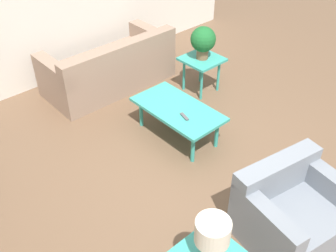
{
  "coord_description": "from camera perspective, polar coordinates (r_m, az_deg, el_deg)",
  "views": [
    {
      "loc": [
        -2.35,
        2.56,
        3.27
      ],
      "look_at": [
        0.3,
        0.16,
        0.55
      ],
      "focal_mm": 42.0,
      "sensor_mm": 36.0,
      "label": 1
    }
  ],
  "objects": [
    {
      "name": "sofa",
      "position": [
        6.2,
        -8.39,
        8.25
      ],
      "size": [
        0.95,
        1.98,
        0.82
      ],
      "rotation": [
        0.0,
        0.0,
        1.57
      ],
      "color": "gray",
      "rests_on": "ground_plane"
    },
    {
      "name": "remote_control",
      "position": [
        4.81,
        2.39,
        1.37
      ],
      "size": [
        0.16,
        0.08,
        0.02
      ],
      "color": "#4C4C51",
      "rests_on": "coffee_table"
    },
    {
      "name": "table_lamp",
      "position": [
        3.06,
        6.46,
        -15.37
      ],
      "size": [
        0.27,
        0.27,
        0.44
      ],
      "color": "#333333",
      "rests_on": "side_table_lamp"
    },
    {
      "name": "coffee_table",
      "position": [
        5.01,
        1.43,
        2.23
      ],
      "size": [
        1.2,
        0.63,
        0.44
      ],
      "color": "teal",
      "rests_on": "ground_plane"
    },
    {
      "name": "armchair",
      "position": [
        4.08,
        17.39,
        -11.68
      ],
      "size": [
        0.98,
        1.11,
        0.76
      ],
      "rotation": [
        0.0,
        0.0,
        -1.75
      ],
      "color": "slate",
      "rests_on": "ground_plane"
    },
    {
      "name": "side_table_plant",
      "position": [
        5.97,
        4.93,
        9.08
      ],
      "size": [
        0.55,
        0.55,
        0.55
      ],
      "color": "teal",
      "rests_on": "ground_plane"
    },
    {
      "name": "ground_plane",
      "position": [
        4.77,
        3.87,
        -6.16
      ],
      "size": [
        14.0,
        14.0,
        0.0
      ],
      "primitive_type": "plane",
      "color": "brown"
    },
    {
      "name": "potted_plant",
      "position": [
        5.81,
        5.12,
        12.27
      ],
      "size": [
        0.37,
        0.37,
        0.49
      ],
      "color": "brown",
      "rests_on": "side_table_plant"
    }
  ]
}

